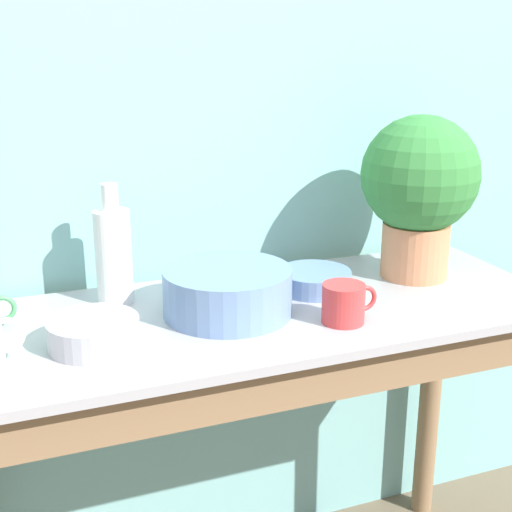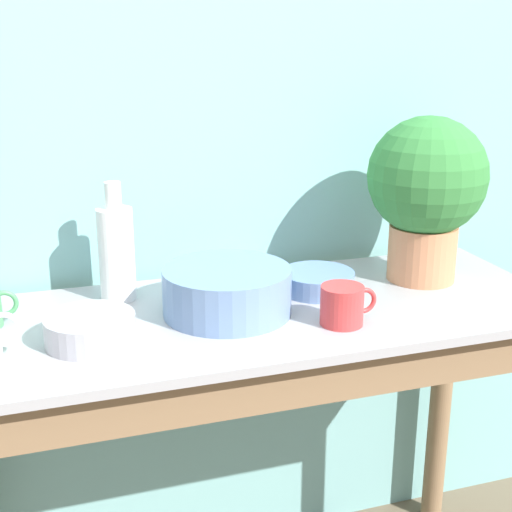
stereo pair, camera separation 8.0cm
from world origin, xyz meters
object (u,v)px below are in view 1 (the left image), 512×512
Objects in this scene: bowl_wash_large at (228,292)px; bottle_tall at (113,254)px; bowl_small_blue at (314,280)px; potted_plant at (419,185)px; bowl_small_steel at (93,333)px; mug_red at (344,303)px.

bottle_tall reaches higher than bowl_wash_large.
bottle_tall is 1.56× the size of bowl_small_blue.
potted_plant reaches higher than bowl_small_steel.
potted_plant is at bearing 0.38° from bowl_small_blue.
bowl_wash_large reaches higher than bowl_small_steel.
bowl_wash_large is at bearing -172.43° from potted_plant.
bowl_small_steel is at bearing -170.70° from potted_plant.
bowl_small_steel is 1.02× the size of bowl_small_blue.
bowl_wash_large is 1.60× the size of bowl_small_blue.
bowl_wash_large reaches higher than bowl_small_blue.
bottle_tall is 0.50m from mug_red.
potted_plant is at bearing -7.26° from bottle_tall.
potted_plant reaches higher than bowl_wash_large.
bowl_wash_large is (-0.50, -0.07, -0.17)m from potted_plant.
bottle_tall is at bearing 69.35° from bowl_small_steel.
bottle_tall is at bearing 172.74° from potted_plant.
mug_red reaches higher than bowl_small_steel.
potted_plant is 3.22× the size of mug_red.
mug_red is at bearing -146.44° from potted_plant.
bottle_tall is at bearing 168.19° from bowl_small_blue.
potted_plant is 2.30× the size of bowl_small_blue.
bottle_tall is (-0.70, 0.09, -0.11)m from potted_plant.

